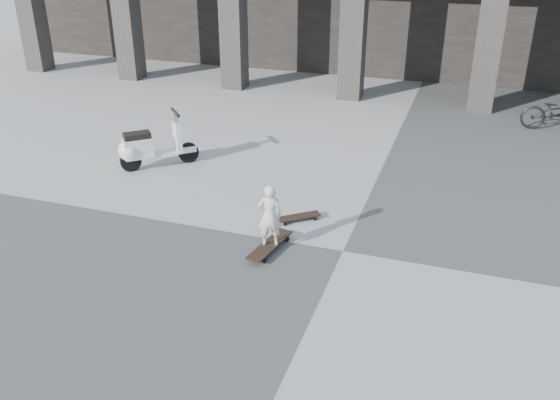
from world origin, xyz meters
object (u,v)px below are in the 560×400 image
(child, at_px, (270,215))
(scooter, at_px, (145,148))
(longboard, at_px, (270,245))
(bicycle, at_px, (559,113))
(skateboard_spare, at_px, (298,217))

(child, bearing_deg, scooter, -53.91)
(longboard, height_order, bicycle, bicycle)
(longboard, relative_size, bicycle, 0.65)
(skateboard_spare, height_order, bicycle, bicycle)
(child, bearing_deg, skateboard_spare, -117.67)
(scooter, bearing_deg, longboard, -75.32)
(skateboard_spare, xyz_separation_m, scooter, (-3.67, 1.23, 0.39))
(skateboard_spare, bearing_deg, child, -135.76)
(skateboard_spare, height_order, scooter, scooter)
(longboard, distance_m, scooter, 4.25)
(longboard, bearing_deg, bicycle, -21.76)
(scooter, bearing_deg, child, -75.32)
(scooter, bearing_deg, bicycle, -9.33)
(scooter, relative_size, bicycle, 0.77)
(bicycle, bearing_deg, child, 143.73)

